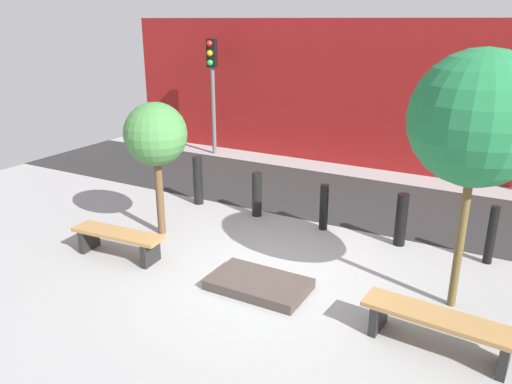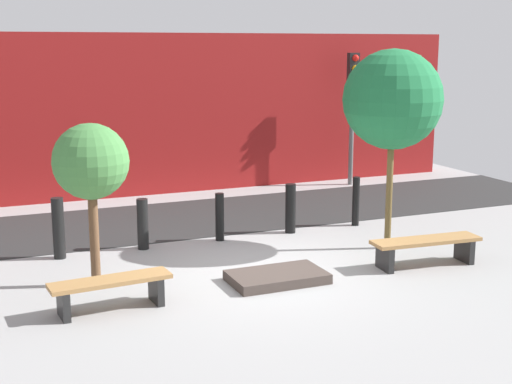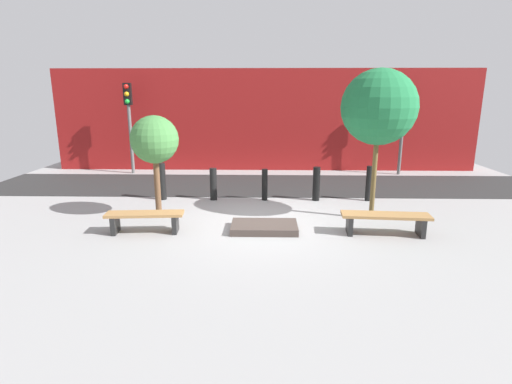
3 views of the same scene
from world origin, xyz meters
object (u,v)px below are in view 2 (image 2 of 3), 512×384
bollard_left (143,224)px  traffic_light_mid_west (353,94)px  bollard_far_left (58,228)px  bollard_center (220,217)px  bench_right (426,246)px  tree_behind_right_bench (393,100)px  planter_bed (277,277)px  bollard_right (290,208)px  bench_left (111,288)px  tree_behind_left_bench (91,163)px  bollard_far_right (356,201)px

bollard_left → traffic_light_mid_west: (6.43, 3.76, 1.88)m
bollard_far_left → bollard_center: 2.90m
bench_right → tree_behind_right_bench: (0.00, 1.12, 2.31)m
planter_bed → bollard_right: 2.98m
bollard_center → bollard_right: bollard_right is taller
tree_behind_right_bench → bollard_far_left: 6.11m
bench_left → bollard_center: (2.59, 2.77, 0.12)m
tree_behind_left_bench → bollard_far_left: bearing=100.8°
bench_right → bollard_left: bollard_left is taller
bollard_far_left → bollard_right: bollard_far_left is taller
bench_left → tree_behind_left_bench: tree_behind_left_bench is taller
tree_behind_right_bench → bollard_left: bearing=157.9°
bench_left → bollard_left: (1.14, 2.77, 0.13)m
bollard_right → planter_bed: bearing=-119.5°
tree_behind_left_bench → bench_right: bearing=-12.3°
bench_left → traffic_light_mid_west: 10.20m
bench_left → bollard_far_right: bearing=22.4°
bench_left → bollard_left: 3.00m
bollard_far_left → planter_bed: bearing=-41.5°
tree_behind_left_bench → bollard_center: (2.59, 1.64, -1.43)m
bench_right → planter_bed: bearing=180.0°
bollard_far_left → bollard_center: size_ratio=1.18×
bench_right → tree_behind_left_bench: bearing=172.1°
bench_left → bollard_right: bollard_right is taller
bench_left → bollard_left: bollard_left is taller
tree_behind_left_bench → tree_behind_right_bench: (5.17, 0.00, 0.77)m
bench_left → bench_right: (5.17, -0.00, 0.01)m
bollard_left → bollard_far_right: bollard_far_right is taller
planter_bed → bollard_left: bollard_left is taller
bench_right → tree_behind_right_bench: 2.57m
bollard_center → bollard_right: size_ratio=0.93×
bollard_left → bollard_right: 2.90m
bollard_far_left → bollard_center: bearing=0.0°
tree_behind_right_bench → bollard_right: 2.94m
planter_bed → tree_behind_left_bench: bearing=160.3°
bench_left → planter_bed: bench_left is taller
bollard_center → bollard_left: bearing=180.0°
tree_behind_left_bench → bollard_far_left: (-0.31, 1.64, -1.35)m
planter_bed → bench_left: bearing=-175.6°
planter_bed → bollard_far_left: 3.90m
bench_right → bollard_far_right: bollard_far_right is taller
bollard_center → tree_behind_left_bench: bearing=-147.6°
bollard_far_left → bollard_right: size_ratio=1.10×
bench_right → bollard_far_left: bollard_far_left is taller
bollard_far_left → traffic_light_mid_west: size_ratio=0.31×
bollard_far_right → traffic_light_mid_west: 4.68m
bench_right → bollard_far_left: size_ratio=1.79×
tree_behind_left_bench → bollard_center: 3.38m
tree_behind_right_bench → bollard_far_right: 2.72m
bench_left → tree_behind_right_bench: bearing=7.9°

